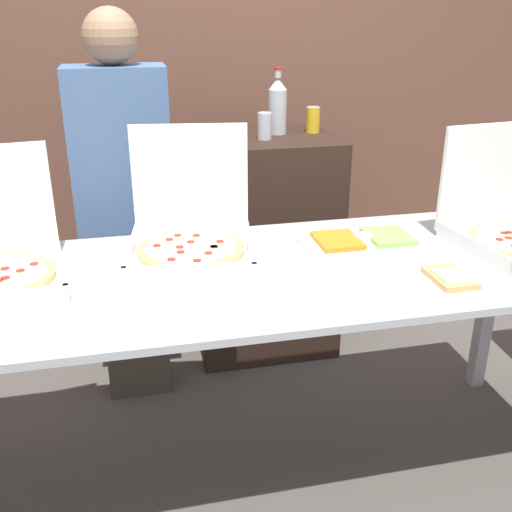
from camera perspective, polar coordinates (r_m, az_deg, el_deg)
ground_plane at (r=2.49m, az=-0.00°, el=-20.14°), size 16.00×16.00×0.00m
brick_wall_behind at (r=3.51m, az=-6.39°, el=17.87°), size 10.00×0.06×2.80m
buffet_table at (r=2.04m, az=-0.00°, el=-3.83°), size 2.44×0.84×0.88m
pizza_box_near_left at (r=2.13m, az=-6.22°, el=2.33°), size 0.48×0.50×0.42m
pizza_box_far_right at (r=2.38m, az=23.17°, el=2.77°), size 0.46×0.48×0.41m
paper_plate_front_center at (r=2.00m, az=18.01°, el=-2.11°), size 0.23×0.23×0.03m
veggie_tray at (r=2.19m, az=10.12°, el=1.24°), size 0.43×0.22×0.05m
sideboard_podium at (r=3.09m, az=0.56°, el=1.20°), size 0.70×0.58×1.11m
soda_bottle at (r=2.96m, az=2.06°, el=14.14°), size 0.09×0.09×0.31m
soda_can_silver at (r=2.84m, az=0.82°, el=12.29°), size 0.07×0.07×0.12m
soda_can_colored at (r=3.01m, az=5.46°, el=12.80°), size 0.07×0.07×0.12m
person_guest_cap at (r=2.62m, az=-12.31°, el=4.33°), size 0.40×0.22×1.69m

